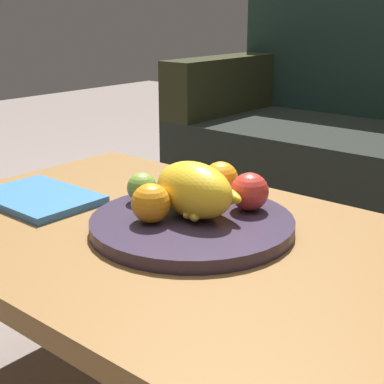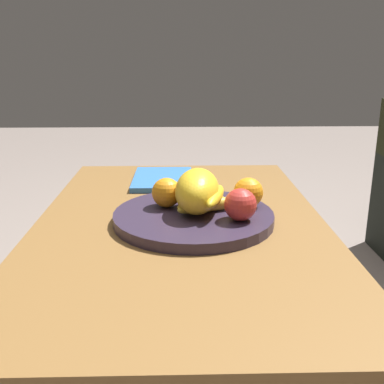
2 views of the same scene
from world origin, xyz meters
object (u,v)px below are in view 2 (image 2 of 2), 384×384
Objects in this scene: melon_large_front at (196,191)px; apple_front at (239,205)px; coffee_table at (179,237)px; fruit_bowl at (192,217)px; magazine at (162,179)px; orange_front at (247,193)px; orange_left at (165,193)px; banana_bunch at (205,200)px; apple_left at (192,184)px.

melon_large_front is 0.11m from apple_front.
coffee_table is at bearing -102.73° from melon_large_front.
magazine is (-0.36, -0.09, -0.00)m from fruit_bowl.
orange_front is 0.20m from orange_left.
coffee_table is 0.20m from orange_front.
melon_large_front is at bearing 108.33° from fruit_bowl.
banana_bunch is at bearing -70.69° from orange_front.
orange_front is 0.99× the size of apple_front.
banana_bunch reaches higher than coffee_table.
coffee_table is at bearing -81.45° from orange_front.
coffee_table is at bearing -111.32° from fruit_bowl.
melon_large_front is at bearing 15.31° from magazine.
fruit_bowl is 1.52× the size of magazine.
orange_front is at bearing 53.37° from apple_left.
fruit_bowl is 5.26× the size of orange_left.
coffee_table is 0.35m from magazine.
apple_left is at bearing 164.22° from coffee_table.
banana_bunch is 0.38m from magazine.
apple_front reaches higher than orange_left.
melon_large_front is 0.13m from orange_front.
coffee_table is 2.91× the size of fruit_bowl.
apple_front reaches higher than fruit_bowl.
apple_left and banana_bunch have the same top height.
coffee_table is at bearing -100.40° from banana_bunch.
fruit_bowl is 0.37m from magazine.
orange_left is at bearing -113.68° from banana_bunch.
melon_large_front is at bearing -74.95° from orange_front.
magazine is (-0.35, -0.09, -0.07)m from melon_large_front.
orange_left reaches higher than magazine.
orange_left is at bearing -91.69° from orange_front.
melon_large_front reaches higher than coffee_table.
melon_large_front is 0.08m from orange_left.
magazine is at bearing -161.93° from banana_bunch.
banana_bunch is (0.04, 0.10, -0.01)m from orange_left.
fruit_bowl is 0.05m from banana_bunch.
orange_front is (-0.03, 0.13, -0.02)m from melon_large_front.
orange_left is 0.29× the size of magazine.
apple_front is (0.07, 0.13, 0.10)m from coffee_table.
orange_left is 0.10m from banana_bunch.
melon_large_front is 0.03m from banana_bunch.
apple_left reaches higher than coffee_table.
orange_left is (-0.01, -0.20, -0.00)m from orange_front.
fruit_bowl is at bearing 68.68° from coffee_table.
orange_left is at bearing -123.44° from fruit_bowl.
coffee_table is 6.45× the size of melon_large_front.
melon_large_front is 1.02× the size of banana_bunch.
orange_left is 0.32m from magazine.
magazine reaches higher than coffee_table.
fruit_bowl is 5.22× the size of orange_front.
coffee_table is at bearing 9.44° from magazine.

